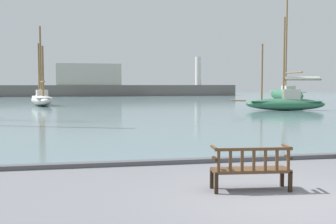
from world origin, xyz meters
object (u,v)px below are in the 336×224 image
at_px(sailboat_outer_starboard, 286,102).
at_px(park_bench, 251,168).
at_px(sailboat_outer_port, 286,94).
at_px(sailboat_nearest_port, 42,98).

bearing_deg(sailboat_outer_starboard, park_bench, -118.48).
relative_size(sailboat_outer_starboard, sailboat_outer_port, 0.61).
height_order(sailboat_outer_starboard, sailboat_outer_port, sailboat_outer_port).
xyz_separation_m(sailboat_outer_starboard, sailboat_outer_port, (7.47, 14.59, 0.24)).
relative_size(park_bench, sailboat_outer_port, 0.14).
bearing_deg(sailboat_outer_port, sailboat_outer_starboard, -117.11).
bearing_deg(sailboat_outer_port, sailboat_nearest_port, -173.70).
bearing_deg(sailboat_outer_starboard, sailboat_outer_port, 62.89).
distance_m(sailboat_outer_starboard, sailboat_nearest_port, 22.75).
bearing_deg(park_bench, sailboat_outer_starboard, 61.52).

